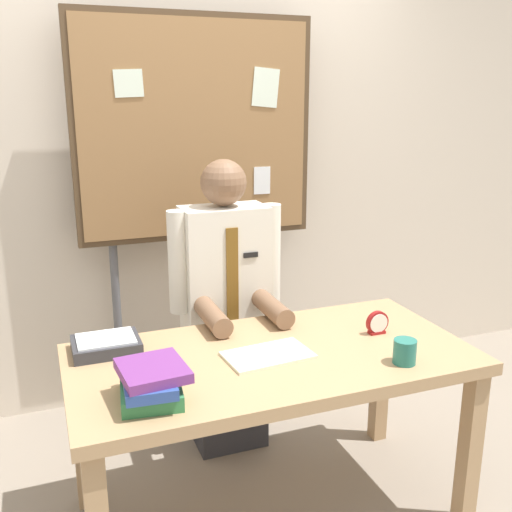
{
  "coord_description": "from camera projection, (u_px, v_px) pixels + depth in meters",
  "views": [
    {
      "loc": [
        -0.81,
        -1.95,
        1.71
      ],
      "look_at": [
        0.0,
        0.18,
        1.08
      ],
      "focal_mm": 41.17,
      "sensor_mm": 36.0,
      "label": 1
    }
  ],
  "objects": [
    {
      "name": "ground_plane",
      "position": [
        271.0,
        511.0,
        2.49
      ],
      "size": [
        12.0,
        12.0,
        0.0
      ],
      "primitive_type": "plane",
      "color": "gray"
    },
    {
      "name": "back_wall",
      "position": [
        187.0,
        161.0,
        3.27
      ],
      "size": [
        6.4,
        0.08,
        2.7
      ],
      "primitive_type": "cube",
      "color": "beige",
      "rests_on": "ground_plane"
    },
    {
      "name": "desk",
      "position": [
        272.0,
        374.0,
        2.32
      ],
      "size": [
        1.57,
        0.78,
        0.73
      ],
      "color": "tan",
      "rests_on": "ground_plane"
    },
    {
      "name": "person",
      "position": [
        226.0,
        317.0,
        2.84
      ],
      "size": [
        0.55,
        0.56,
        1.43
      ],
      "color": "#2D2D33",
      "rests_on": "ground_plane"
    },
    {
      "name": "bulletin_board",
      "position": [
        196.0,
        136.0,
        3.04
      ],
      "size": [
        1.26,
        0.09,
        2.11
      ],
      "color": "#4C3823",
      "rests_on": "ground_plane"
    },
    {
      "name": "book_stack",
      "position": [
        151.0,
        382.0,
        1.93
      ],
      "size": [
        0.23,
        0.28,
        0.13
      ],
      "color": "#337F47",
      "rests_on": "desk"
    },
    {
      "name": "open_notebook",
      "position": [
        268.0,
        355.0,
        2.27
      ],
      "size": [
        0.35,
        0.23,
        0.01
      ],
      "primitive_type": "cube",
      "rotation": [
        0.0,
        0.0,
        0.09
      ],
      "color": "#F4EFCC",
      "rests_on": "desk"
    },
    {
      "name": "desk_clock",
      "position": [
        377.0,
        324.0,
        2.48
      ],
      "size": [
        0.1,
        0.04,
        0.1
      ],
      "color": "maroon",
      "rests_on": "desk"
    },
    {
      "name": "coffee_mug",
      "position": [
        405.0,
        352.0,
        2.2
      ],
      "size": [
        0.09,
        0.09,
        0.09
      ],
      "primitive_type": "cylinder",
      "color": "#267266",
      "rests_on": "desk"
    },
    {
      "name": "paper_tray",
      "position": [
        106.0,
        345.0,
        2.31
      ],
      "size": [
        0.26,
        0.2,
        0.06
      ],
      "color": "#333338",
      "rests_on": "desk"
    }
  ]
}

